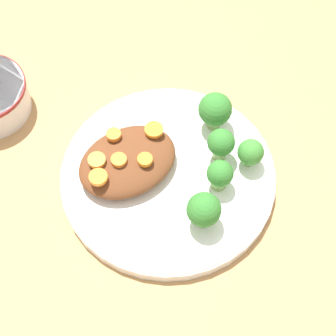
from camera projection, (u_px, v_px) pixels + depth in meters
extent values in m
plane|color=tan|center=(168.00, 180.00, 0.76)|extent=(4.00, 4.00, 0.00)
cylinder|color=white|center=(168.00, 177.00, 0.75)|extent=(0.29, 0.29, 0.02)
torus|color=white|center=(168.00, 174.00, 0.74)|extent=(0.28, 0.28, 0.01)
ellipsoid|color=brown|center=(128.00, 161.00, 0.73)|extent=(0.13, 0.10, 0.03)
cylinder|color=#7FA85B|center=(220.00, 152.00, 0.74)|extent=(0.02, 0.02, 0.03)
sphere|color=#337A2D|center=(221.00, 142.00, 0.73)|extent=(0.04, 0.04, 0.04)
cylinder|color=#759E51|center=(219.00, 181.00, 0.72)|extent=(0.02, 0.02, 0.02)
sphere|color=#337A2D|center=(220.00, 173.00, 0.71)|extent=(0.03, 0.03, 0.03)
cylinder|color=#7FA85B|center=(201.00, 219.00, 0.70)|extent=(0.02, 0.02, 0.02)
sphere|color=#337A2D|center=(202.00, 211.00, 0.68)|extent=(0.04, 0.04, 0.04)
cylinder|color=#7FA85B|center=(249.00, 160.00, 0.74)|extent=(0.01, 0.01, 0.02)
sphere|color=#3D8433|center=(251.00, 152.00, 0.73)|extent=(0.03, 0.03, 0.03)
cylinder|color=#7FA85B|center=(214.00, 120.00, 0.77)|extent=(0.02, 0.02, 0.02)
sphere|color=#337A2D|center=(215.00, 109.00, 0.75)|extent=(0.05, 0.05, 0.05)
cylinder|color=orange|center=(119.00, 160.00, 0.71)|extent=(0.02, 0.02, 0.01)
cylinder|color=orange|center=(145.00, 160.00, 0.71)|extent=(0.02, 0.02, 0.01)
cylinder|color=orange|center=(98.00, 177.00, 0.70)|extent=(0.02, 0.02, 0.01)
cylinder|color=orange|center=(154.00, 130.00, 0.73)|extent=(0.02, 0.02, 0.01)
cylinder|color=orange|center=(114.00, 135.00, 0.73)|extent=(0.02, 0.02, 0.01)
cylinder|color=orange|center=(97.00, 160.00, 0.71)|extent=(0.02, 0.02, 0.01)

